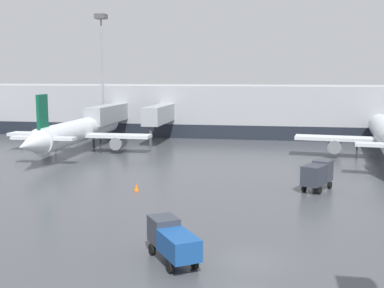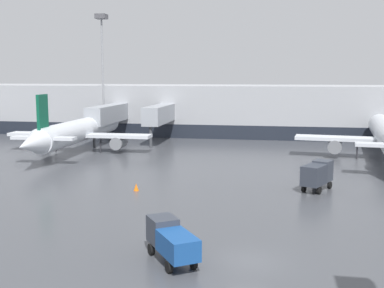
{
  "view_description": "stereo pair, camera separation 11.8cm",
  "coord_description": "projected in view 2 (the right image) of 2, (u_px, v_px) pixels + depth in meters",
  "views": [
    {
      "loc": [
        1.42,
        -27.18,
        10.86
      ],
      "look_at": [
        -8.08,
        26.74,
        3.0
      ],
      "focal_mm": 45.0,
      "sensor_mm": 36.0,
      "label": 1
    },
    {
      "loc": [
        1.53,
        -27.16,
        10.86
      ],
      "look_at": [
        -8.08,
        26.74,
        3.0
      ],
      "focal_mm": 45.0,
      "sensor_mm": 36.0,
      "label": 2
    }
  ],
  "objects": [
    {
      "name": "terminal_building",
      "position": [
        268.0,
        110.0,
        87.96
      ],
      "size": [
        160.0,
        29.51,
        9.0
      ],
      "color": "#9EA0A5",
      "rests_on": "ground_plane"
    },
    {
      "name": "apron_light_mast_1",
      "position": [
        102.0,
        43.0,
        81.33
      ],
      "size": [
        1.8,
        1.8,
        21.01
      ],
      "color": "gray",
      "rests_on": "ground_plane"
    },
    {
      "name": "ground_plane",
      "position": [
        247.0,
        261.0,
        28.28
      ],
      "size": [
        320.0,
        320.0,
        0.0
      ],
      "primitive_type": "plane",
      "color": "#424449"
    },
    {
      "name": "traffic_cone_3",
      "position": [
        136.0,
        187.0,
        45.5
      ],
      "size": [
        0.49,
        0.49,
        0.7
      ],
      "color": "orange",
      "rests_on": "ground_plane"
    },
    {
      "name": "service_truck_2",
      "position": [
        317.0,
        174.0,
        45.49
      ],
      "size": [
        3.33,
        4.57,
        2.7
      ],
      "rotation": [
        0.0,
        0.0,
        1.12
      ],
      "color": "#2D333D",
      "rests_on": "ground_plane"
    },
    {
      "name": "service_truck_1",
      "position": [
        171.0,
        239.0,
        28.12
      ],
      "size": [
        4.0,
        4.84,
        2.31
      ],
      "rotation": [
        0.0,
        0.0,
        2.17
      ],
      "color": "#19478C",
      "rests_on": "ground_plane"
    },
    {
      "name": "parked_jet_2",
      "position": [
        79.0,
        131.0,
        68.4
      ],
      "size": [
        20.87,
        33.16,
        8.59
      ],
      "rotation": [
        0.0,
        0.0,
        1.58
      ],
      "color": "silver",
      "rests_on": "ground_plane"
    }
  ]
}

